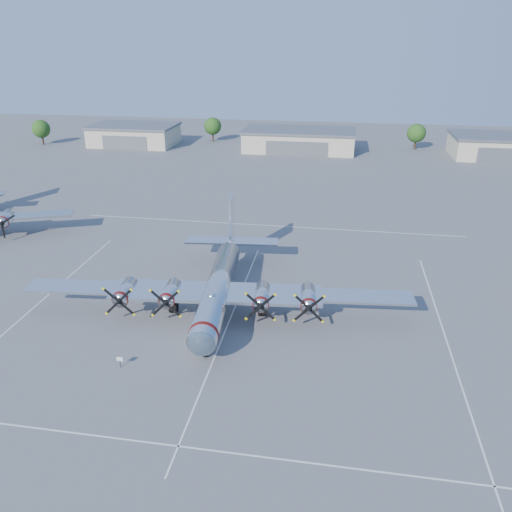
% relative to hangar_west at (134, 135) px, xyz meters
% --- Properties ---
extents(ground, '(260.00, 260.00, 0.00)m').
position_rel_hangar_west_xyz_m(ground, '(45.00, -81.96, -2.71)').
color(ground, '#59595C').
rests_on(ground, ground).
extents(parking_lines, '(60.00, 50.08, 0.01)m').
position_rel_hangar_west_xyz_m(parking_lines, '(45.00, -83.71, -2.71)').
color(parking_lines, silver).
rests_on(parking_lines, ground).
extents(hangar_west, '(22.60, 14.60, 5.40)m').
position_rel_hangar_west_xyz_m(hangar_west, '(0.00, 0.00, 0.00)').
color(hangar_west, '#B6B091').
rests_on(hangar_west, ground).
extents(hangar_center, '(28.60, 14.60, 5.40)m').
position_rel_hangar_west_xyz_m(hangar_center, '(45.00, -0.00, -0.00)').
color(hangar_center, '#B6B091').
rests_on(hangar_center, ground).
extents(hangar_east, '(20.60, 14.60, 5.40)m').
position_rel_hangar_west_xyz_m(hangar_east, '(93.00, 0.00, 0.00)').
color(hangar_east, '#B6B091').
rests_on(hangar_east, ground).
extents(tree_far_west, '(4.80, 4.80, 6.64)m').
position_rel_hangar_west_xyz_m(tree_far_west, '(-25.00, -3.96, 1.51)').
color(tree_far_west, '#382619').
rests_on(tree_far_west, ground).
extents(tree_west, '(4.80, 4.80, 6.64)m').
position_rel_hangar_west_xyz_m(tree_west, '(20.00, 8.04, 1.51)').
color(tree_west, '#382619').
rests_on(tree_west, ground).
extents(tree_east, '(4.80, 4.80, 6.64)m').
position_rel_hangar_west_xyz_m(tree_east, '(75.00, 6.04, 1.51)').
color(tree_east, '#382619').
rests_on(tree_east, ground).
extents(main_bomber_b29, '(43.37, 31.64, 9.07)m').
position_rel_hangar_west_xyz_m(main_bomber_b29, '(43.29, -83.16, -2.71)').
color(main_bomber_b29, silver).
rests_on(main_bomber_b29, ground).
extents(info_placard, '(0.57, 0.06, 1.09)m').
position_rel_hangar_west_xyz_m(info_placard, '(36.94, -95.63, -1.95)').
color(info_placard, black).
rests_on(info_placard, ground).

